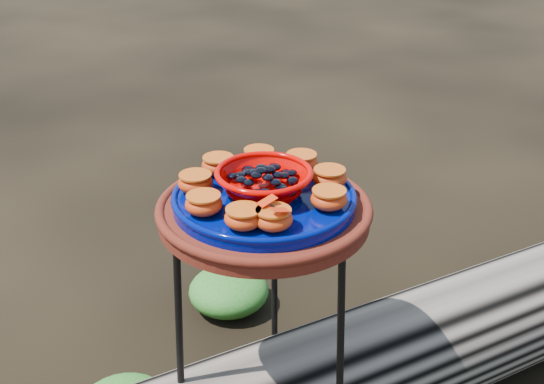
# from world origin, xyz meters

# --- Properties ---
(plant_stand) EXTENTS (0.44, 0.44, 0.70)m
(plant_stand) POSITION_xyz_m (0.00, 0.00, 0.35)
(plant_stand) COLOR black
(plant_stand) RESTS_ON ground
(terracotta_saucer) EXTENTS (0.45, 0.45, 0.04)m
(terracotta_saucer) POSITION_xyz_m (0.00, 0.00, 0.72)
(terracotta_saucer) COLOR #4F160C
(terracotta_saucer) RESTS_ON plant_stand
(cobalt_plate) EXTENTS (0.39, 0.39, 0.03)m
(cobalt_plate) POSITION_xyz_m (0.00, 0.00, 0.75)
(cobalt_plate) COLOR #001155
(cobalt_plate) RESTS_ON terracotta_saucer
(red_bowl) EXTENTS (0.19, 0.19, 0.05)m
(red_bowl) POSITION_xyz_m (0.00, 0.00, 0.79)
(red_bowl) COLOR #D30200
(red_bowl) RESTS_ON cobalt_plate
(glass_gems) EXTENTS (0.15, 0.15, 0.03)m
(glass_gems) POSITION_xyz_m (0.00, 0.00, 0.83)
(glass_gems) COLOR black
(glass_gems) RESTS_ON red_bowl
(orange_half_0) EXTENTS (0.07, 0.07, 0.04)m
(orange_half_0) POSITION_xyz_m (0.04, -0.14, 0.78)
(orange_half_0) COLOR #BA1A03
(orange_half_0) RESTS_ON cobalt_plate
(orange_half_1) EXTENTS (0.07, 0.07, 0.04)m
(orange_half_1) POSITION_xyz_m (0.14, -0.05, 0.78)
(orange_half_1) COLOR #BA1A03
(orange_half_1) RESTS_ON cobalt_plate
(orange_half_2) EXTENTS (0.07, 0.07, 0.04)m
(orange_half_2) POSITION_xyz_m (0.13, 0.05, 0.78)
(orange_half_2) COLOR #BA1A03
(orange_half_2) RESTS_ON cobalt_plate
(orange_half_3) EXTENTS (0.07, 0.07, 0.04)m
(orange_half_3) POSITION_xyz_m (0.07, 0.13, 0.78)
(orange_half_3) COLOR #BA1A03
(orange_half_3) RESTS_ON cobalt_plate
(orange_half_4) EXTENTS (0.07, 0.07, 0.04)m
(orange_half_4) POSITION_xyz_m (-0.03, 0.14, 0.78)
(orange_half_4) COLOR #BA1A03
(orange_half_4) RESTS_ON cobalt_plate
(orange_half_5) EXTENTS (0.07, 0.07, 0.04)m
(orange_half_5) POSITION_xyz_m (-0.11, 0.09, 0.78)
(orange_half_5) COLOR #BA1A03
(orange_half_5) RESTS_ON cobalt_plate
(orange_half_6) EXTENTS (0.07, 0.07, 0.04)m
(orange_half_6) POSITION_xyz_m (-0.14, -0.00, 0.78)
(orange_half_6) COLOR #BA1A03
(orange_half_6) RESTS_ON cobalt_plate
(orange_half_7) EXTENTS (0.07, 0.07, 0.04)m
(orange_half_7) POSITION_xyz_m (-0.11, -0.10, 0.78)
(orange_half_7) COLOR #BA1A03
(orange_half_7) RESTS_ON cobalt_plate
(orange_half_8) EXTENTS (0.07, 0.07, 0.04)m
(orange_half_8) POSITION_xyz_m (-0.02, -0.14, 0.78)
(orange_half_8) COLOR #BA1A03
(orange_half_8) RESTS_ON cobalt_plate
(butterfly) EXTENTS (0.09, 0.09, 0.01)m
(butterfly) POSITION_xyz_m (0.04, -0.14, 0.81)
(butterfly) COLOR red
(butterfly) RESTS_ON orange_half_0
(driftwood_log) EXTENTS (1.70, 1.38, 0.33)m
(driftwood_log) POSITION_xyz_m (0.44, 0.31, 0.16)
(driftwood_log) COLOR black
(driftwood_log) RESTS_ON ground
(foliage_back) EXTENTS (0.27, 0.27, 0.14)m
(foliage_back) POSITION_xyz_m (-0.20, 0.63, 0.07)
(foliage_back) COLOR #1E611E
(foliage_back) RESTS_ON ground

